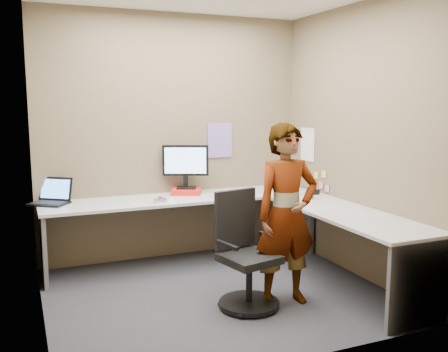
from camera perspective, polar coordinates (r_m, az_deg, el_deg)
name	(u,v)px	position (r m, az deg, el deg)	size (l,w,h in m)	color
ground	(217,294)	(4.70, -0.75, -13.31)	(3.00, 3.00, 0.00)	#28282D
wall_back	(174,137)	(5.60, -5.76, 4.43)	(3.00, 3.00, 0.00)	brown
wall_right	(357,142)	(5.13, 15.00, 3.79)	(2.70, 2.70, 0.00)	brown
wall_left	(35,154)	(4.07, -20.81, 2.32)	(2.70, 2.70, 0.00)	brown
desk	(243,218)	(5.03, 2.23, -4.81)	(2.98, 2.58, 0.73)	#BEBEBE
paper_ream	(186,191)	(5.53, -4.31, -1.76)	(0.32, 0.23, 0.06)	red
monitor	(186,163)	(5.49, -4.42, 1.50)	(0.48, 0.25, 0.48)	black
laptop	(52,197)	(5.30, -19.07, -2.29)	(0.46, 0.45, 0.25)	black
trackball_mouse	(160,200)	(5.11, -7.32, -2.73)	(0.12, 0.08, 0.07)	#B7B7BC
origami	(171,199)	(5.12, -6.07, -2.64)	(0.10, 0.10, 0.06)	white
stapler	(313,192)	(5.57, 10.12, -1.84)	(0.15, 0.04, 0.06)	black
flower	(312,186)	(5.30, 9.97, -1.09)	(0.07, 0.07, 0.22)	brown
calendar_purple	(220,140)	(5.78, -0.48, 4.11)	(0.30, 0.01, 0.40)	#846BB7
calendar_white	(307,145)	(5.87, 9.52, 3.57)	(0.01, 0.28, 0.38)	white
sticky_note_a	(324,174)	(5.61, 11.34, 0.20)	(0.01, 0.07, 0.07)	#F2E059
sticky_note_b	(321,185)	(5.67, 11.02, -1.03)	(0.01, 0.07, 0.07)	pink
sticky_note_c	(327,189)	(5.58, 11.70, -1.42)	(0.01, 0.07, 0.07)	pink
sticky_note_d	(316,175)	(5.74, 10.50, 0.11)	(0.01, 0.07, 0.07)	#F2E059
office_chair	(245,261)	(4.33, 2.41, -9.64)	(0.55, 0.53, 0.98)	black
person	(287,215)	(4.33, 7.18, -4.41)	(0.57, 0.38, 1.57)	#999399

